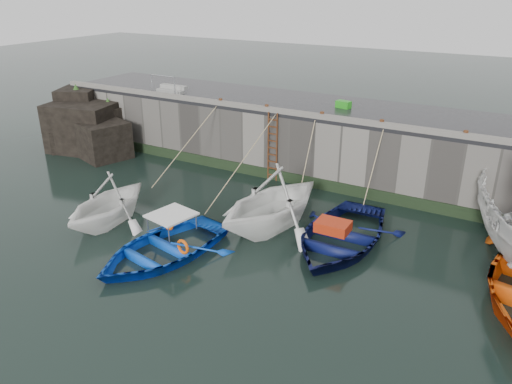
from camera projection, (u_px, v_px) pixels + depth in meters
The scene contains 22 objects.
ground at pixel (172, 301), 14.52m from camera, with size 120.00×120.00×0.00m, color black.
quay_back at pixel (335, 141), 23.91m from camera, with size 30.00×5.00×3.00m, color slate.
road_back at pixel (337, 109), 23.29m from camera, with size 30.00×5.00×0.16m, color black.
kerb_back at pixel (317, 116), 21.35m from camera, with size 30.00×0.30×0.20m, color slate.
algae_back at pixel (312, 182), 22.37m from camera, with size 30.00×0.08×0.50m, color black.
rock_outcrop at pixel (89, 126), 27.21m from camera, with size 5.85×4.24×3.41m.
ladder at pixel (272, 147), 22.73m from camera, with size 0.51×0.08×3.20m.
boat_near_white at pixel (110, 221), 19.32m from camera, with size 3.67×4.25×2.24m, color white.
boat_near_white_rope at pixel (185, 181), 23.14m from camera, with size 0.04×5.26×3.10m, color tan, non-canonical shape.
boat_near_blue at pixel (163, 255), 16.94m from camera, with size 3.65×5.11×1.06m, color blue.
boat_near_blue_rope at pixel (243, 200), 21.16m from camera, with size 0.04×6.16×3.10m, color tan, non-canonical shape.
boat_near_blacktrim at pixel (271, 227), 18.90m from camera, with size 4.45×5.15×2.71m, color white.
boat_near_blacktrim_rope at pixel (309, 195), 21.64m from camera, with size 0.04×3.20×3.10m, color tan, non-canonical shape.
boat_near_navy at pixel (339, 243), 17.71m from camera, with size 3.98×5.58×1.15m, color #0A1143.
boat_near_navy_rope at pixel (369, 208), 20.42m from camera, with size 0.04×3.16×3.10m, color tan, non-canonical shape.
fish_crate at pixel (343, 104), 23.05m from camera, with size 0.66×0.37×0.33m, color #23971B.
railing at pixel (172, 89), 26.19m from camera, with size 1.60×1.05×1.00m.
bollard_a at pixel (221, 101), 23.70m from camera, with size 0.18×0.18×0.28m, color #3F1E0F.
bollard_b at pixel (267, 108), 22.55m from camera, with size 0.18×0.18×0.28m, color #3F1E0F.
bollard_c at pixel (322, 115), 21.32m from camera, with size 0.18×0.18×0.28m, color #3F1E0F.
bollard_d at pixel (382, 123), 20.13m from camera, with size 0.18×0.18×0.28m, color #3F1E0F.
bollard_e at pixel (466, 134), 18.67m from camera, with size 0.18×0.18×0.28m, color #3F1E0F.
Camera 1 is at (8.14, -9.30, 8.60)m, focal length 35.00 mm.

